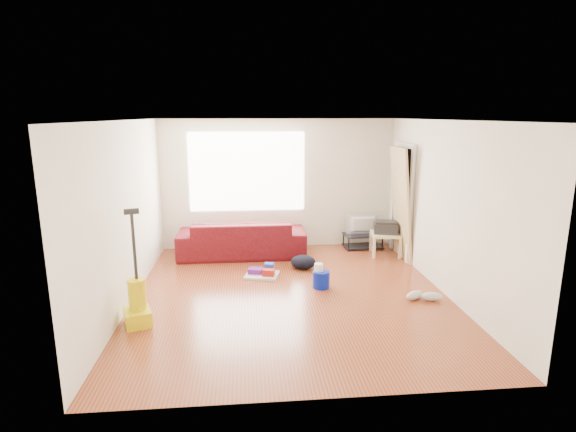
{
  "coord_description": "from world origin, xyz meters",
  "views": [
    {
      "loc": [
        -0.61,
        -6.13,
        2.57
      ],
      "look_at": [
        0.02,
        0.6,
        1.04
      ],
      "focal_mm": 28.0,
      "sensor_mm": 36.0,
      "label": 1
    }
  ],
  "objects": [
    {
      "name": "sneakers",
      "position": [
        1.85,
        -0.38,
        0.06
      ],
      "size": [
        0.55,
        0.28,
        0.12
      ],
      "rotation": [
        0.0,
        0.0,
        0.07
      ],
      "color": "silver",
      "rests_on": "ground"
    },
    {
      "name": "vacuum",
      "position": [
        -2.0,
        -0.77,
        0.27
      ],
      "size": [
        0.41,
        0.43,
        1.47
      ],
      "rotation": [
        0.0,
        0.0,
        0.35
      ],
      "color": "#DDC809",
      "rests_on": "ground"
    },
    {
      "name": "side_table",
      "position": [
        1.95,
        1.73,
        0.36
      ],
      "size": [
        0.59,
        0.59,
        0.42
      ],
      "rotation": [
        0.0,
        0.0,
        -0.15
      ],
      "color": "#E5CC87",
      "rests_on": "ground"
    },
    {
      "name": "printer",
      "position": [
        1.95,
        1.73,
        0.53
      ],
      "size": [
        0.5,
        0.43,
        0.23
      ],
      "rotation": [
        0.0,
        0.0,
        -0.27
      ],
      "color": "#232327",
      "rests_on": "side_table"
    },
    {
      "name": "door_panel",
      "position": [
        2.13,
        1.51,
        0.0
      ],
      "size": [
        0.25,
        0.81,
        2.02
      ],
      "primitive_type": "cube",
      "rotation": [
        0.0,
        -0.1,
        0.0
      ],
      "color": "#9F7549",
      "rests_on": "ground"
    },
    {
      "name": "sofa",
      "position": [
        -0.72,
        1.95,
        0.0
      ],
      "size": [
        2.33,
        0.91,
        0.68
      ],
      "primitive_type": "imported",
      "rotation": [
        0.0,
        0.0,
        3.14
      ],
      "color": "#4C0407",
      "rests_on": "ground"
    },
    {
      "name": "cleaning_tray",
      "position": [
        -0.38,
        0.8,
        0.06
      ],
      "size": [
        0.6,
        0.53,
        0.19
      ],
      "rotation": [
        0.0,
        0.0,
        -0.25
      ],
      "color": "silver",
      "rests_on": "ground"
    },
    {
      "name": "tv",
      "position": [
        1.65,
        2.22,
        0.46
      ],
      "size": [
        0.65,
        0.09,
        0.37
      ],
      "primitive_type": "imported",
      "rotation": [
        0.0,
        0.0,
        3.14
      ],
      "color": "black",
      "rests_on": "tv_stand"
    },
    {
      "name": "toilet_paper",
      "position": [
        0.45,
        0.25,
        0.19
      ],
      "size": [
        0.13,
        0.13,
        0.12
      ],
      "primitive_type": "cylinder",
      "color": "white",
      "rests_on": "bucket"
    },
    {
      "name": "room",
      "position": [
        0.07,
        0.15,
        1.25
      ],
      "size": [
        4.51,
        5.01,
        2.51
      ],
      "color": "brown",
      "rests_on": "ground"
    },
    {
      "name": "tv_stand",
      "position": [
        1.65,
        2.22,
        0.15
      ],
      "size": [
        0.77,
        0.47,
        0.28
      ],
      "rotation": [
        0.0,
        0.0,
        0.07
      ],
      "color": "black",
      "rests_on": "ground"
    },
    {
      "name": "bucket",
      "position": [
        0.49,
        0.23,
        0.0
      ],
      "size": [
        0.29,
        0.29,
        0.26
      ],
      "primitive_type": "cylinder",
      "rotation": [
        0.0,
        0.0,
        0.14
      ],
      "color": "#0618A1",
      "rests_on": "ground"
    },
    {
      "name": "backpack",
      "position": [
        0.32,
        1.1,
        0.0
      ],
      "size": [
        0.5,
        0.44,
        0.24
      ],
      "primitive_type": "ellipsoid",
      "rotation": [
        0.0,
        0.0,
        -0.24
      ],
      "color": "black",
      "rests_on": "ground"
    }
  ]
}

